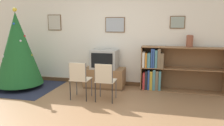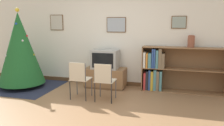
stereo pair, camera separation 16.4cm
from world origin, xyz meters
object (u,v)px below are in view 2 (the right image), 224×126
object	(u,v)px
tv_console	(106,78)
folding_chair_right	(104,80)
television	(105,59)
bookshelf	(167,69)
vase	(191,41)
christmas_tree	(20,49)
folding_chair_left	(79,78)

from	to	relation	value
tv_console	folding_chair_right	distance (m)	1.08
television	folding_chair_right	size ratio (longest dim) A/B	0.80
bookshelf	vase	xyz separation A→B (m)	(0.51, 0.03, 0.69)
christmas_tree	folding_chair_right	bearing A→B (deg)	-11.36
folding_chair_right	bookshelf	world-z (taller)	bookshelf
bookshelf	vase	size ratio (longest dim) A/B	6.81
tv_console	bookshelf	bearing A→B (deg)	3.86
television	vase	distance (m)	2.09
christmas_tree	folding_chair_left	world-z (taller)	christmas_tree
television	folding_chair_right	world-z (taller)	television
christmas_tree	folding_chair_left	distance (m)	1.94
bookshelf	vase	world-z (taller)	vase
christmas_tree	tv_console	bearing A→B (deg)	14.54
television	christmas_tree	bearing A→B (deg)	-165.53
bookshelf	vase	distance (m)	0.86
television	folding_chair_right	bearing A→B (deg)	-74.52
tv_console	television	xyz separation A→B (m)	(-0.00, -0.00, 0.48)
bookshelf	christmas_tree	bearing A→B (deg)	-169.87
folding_chair_left	vase	size ratio (longest dim) A/B	2.89
bookshelf	folding_chair_left	bearing A→B (deg)	-148.08
folding_chair_left	bookshelf	distance (m)	2.12
christmas_tree	folding_chair_left	xyz separation A→B (m)	(1.81, -0.48, -0.53)
tv_console	bookshelf	size ratio (longest dim) A/B	0.53
tv_console	folding_chair_right	world-z (taller)	folding_chair_right
christmas_tree	bookshelf	world-z (taller)	christmas_tree
vase	television	bearing A→B (deg)	-176.13
folding_chair_right	bookshelf	bearing A→B (deg)	42.19
tv_console	television	bearing A→B (deg)	-90.00
television	folding_chair_left	distance (m)	1.09
television	folding_chair_left	size ratio (longest dim) A/B	0.80
christmas_tree	vase	world-z (taller)	christmas_tree
christmas_tree	tv_console	distance (m)	2.29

